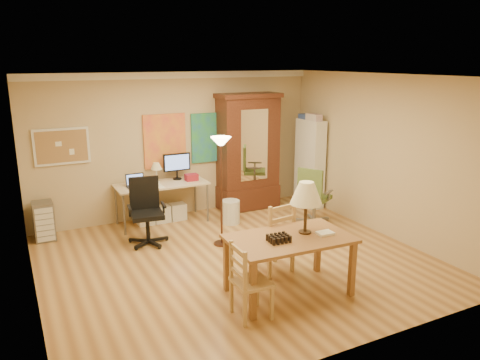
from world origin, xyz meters
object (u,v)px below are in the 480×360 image
office_chair_green (313,209)px  armoire (248,159)px  computer_desk (163,198)px  dining_table (296,225)px  office_chair_black (147,226)px  bookshelf (310,164)px

office_chair_green → armoire: (-0.60, 1.43, 0.71)m
computer_desk → office_chair_green: bearing=-29.3°
dining_table → armoire: 3.59m
office_chair_black → bookshelf: (3.53, 0.52, 0.59)m
office_chair_black → bookshelf: size_ratio=0.61×
dining_table → computer_desk: 3.43m
office_chair_black → office_chair_green: (2.95, -0.47, -0.00)m
office_chair_black → office_chair_green: bearing=-9.0°
office_chair_black → office_chair_green: 2.98m
computer_desk → armoire: size_ratio=0.72×
office_chair_black → computer_desk: bearing=57.8°
office_chair_black → armoire: armoire is taller
office_chair_black → armoire: (2.35, 0.96, 0.71)m
dining_table → armoire: (1.12, 3.41, 0.08)m
computer_desk → bookshelf: size_ratio=0.93×
bookshelf → armoire: bearing=159.6°
dining_table → computer_desk: bearing=101.5°
armoire → bookshelf: (1.18, -0.44, -0.12)m
dining_table → office_chair_green: 2.70m
computer_desk → armoire: (1.80, 0.08, 0.54)m
office_chair_black → bookshelf: bearing=8.4°
office_chair_green → bookshelf: bearing=59.3°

